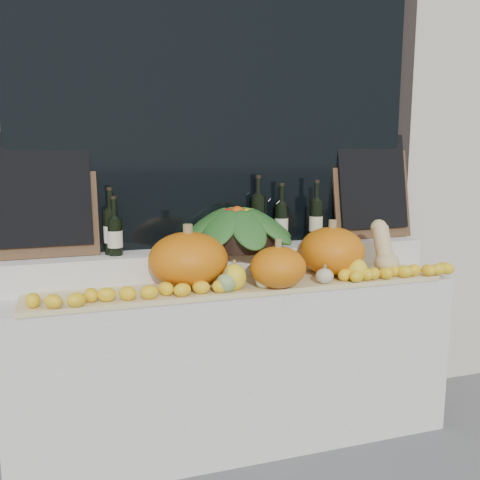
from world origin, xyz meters
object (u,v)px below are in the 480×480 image
(pumpkin_left, at_px, (188,259))
(wine_bottle_tall, at_px, (258,220))
(pumpkin_right, at_px, (332,251))
(produce_bowl, at_px, (237,227))
(butternut_squash, at_px, (384,250))

(pumpkin_left, xyz_separation_m, wine_bottle_tall, (0.46, 0.26, 0.14))
(pumpkin_right, bearing_deg, produce_bowl, 155.33)
(pumpkin_right, distance_m, butternut_squash, 0.29)
(pumpkin_left, height_order, butternut_squash, butternut_squash)
(pumpkin_left, bearing_deg, butternut_squash, -3.30)
(butternut_squash, distance_m, wine_bottle_tall, 0.70)
(butternut_squash, relative_size, produce_bowl, 0.42)
(butternut_squash, bearing_deg, pumpkin_right, 168.55)
(pumpkin_left, xyz_separation_m, pumpkin_right, (0.78, -0.00, -0.01))
(pumpkin_right, distance_m, produce_bowl, 0.52)
(pumpkin_left, relative_size, produce_bowl, 0.58)
(pumpkin_right, relative_size, wine_bottle_tall, 0.90)
(pumpkin_left, bearing_deg, produce_bowl, 33.28)
(pumpkin_right, relative_size, produce_bowl, 0.52)
(butternut_squash, bearing_deg, pumpkin_left, 176.70)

